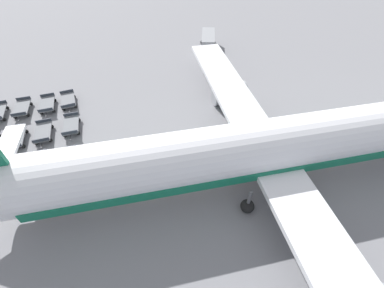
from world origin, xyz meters
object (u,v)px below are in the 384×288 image
(service_van, at_px, (208,41))
(baggage_dolly_row_mid_a_col_a, at_px, (22,108))
(airplane, at_px, (283,145))
(baggage_dolly_row_mid_b_col_c, at_px, (39,167))
(baggage_dolly_row_mid_b_col_b, at_px, (43,132))
(baggage_dolly_row_mid_b_col_a, at_px, (47,104))
(baggage_dolly_row_far_col_c, at_px, (71,161))
(baggage_dolly_row_mid_a_col_b, at_px, (16,138))
(baggage_dolly_row_far_col_a, at_px, (68,100))
(baggage_dolly_row_far_col_b, at_px, (71,125))
(baggage_dolly_row_mid_a_col_c, at_px, (9,176))

(service_van, distance_m, baggage_dolly_row_mid_a_col_a, 25.73)
(airplane, distance_m, baggage_dolly_row_mid_b_col_c, 19.93)
(baggage_dolly_row_mid_a_col_a, relative_size, baggage_dolly_row_mid_b_col_b, 1.00)
(baggage_dolly_row_mid_b_col_a, bearing_deg, baggage_dolly_row_far_col_c, 18.12)
(airplane, relative_size, service_van, 8.08)
(baggage_dolly_row_mid_b_col_b, bearing_deg, baggage_dolly_row_far_col_c, 31.53)
(baggage_dolly_row_mid_a_col_b, height_order, baggage_dolly_row_far_col_a, same)
(baggage_dolly_row_mid_a_col_b, xyz_separation_m, baggage_dolly_row_far_col_b, (-0.60, 4.84, 0.00))
(baggage_dolly_row_far_col_a, distance_m, baggage_dolly_row_far_col_c, 9.61)
(baggage_dolly_row_mid_b_col_b, bearing_deg, baggage_dolly_row_mid_b_col_c, 3.90)
(baggage_dolly_row_mid_a_col_c, relative_size, baggage_dolly_row_mid_b_col_b, 1.01)
(airplane, xyz_separation_m, baggage_dolly_row_mid_a_col_b, (-9.52, -21.69, -2.68))
(baggage_dolly_row_mid_a_col_b, distance_m, baggage_dolly_row_mid_b_col_b, 2.33)
(baggage_dolly_row_far_col_a, xyz_separation_m, baggage_dolly_row_far_col_b, (4.55, 0.64, 0.00))
(baggage_dolly_row_mid_a_col_a, distance_m, baggage_dolly_row_far_col_a, 4.64)
(airplane, xyz_separation_m, baggage_dolly_row_far_col_b, (-10.12, -16.85, -2.68))
(service_van, relative_size, baggage_dolly_row_mid_a_col_b, 1.54)
(baggage_dolly_row_mid_b_col_c, xyz_separation_m, baggage_dolly_row_far_col_b, (-4.95, 2.21, 0.00))
(service_van, relative_size, baggage_dolly_row_mid_b_col_b, 1.54)
(baggage_dolly_row_mid_a_col_a, bearing_deg, baggage_dolly_row_far_col_a, 93.09)
(baggage_dolly_row_mid_a_col_c, distance_m, baggage_dolly_row_far_col_a, 10.67)
(baggage_dolly_row_mid_a_col_a, height_order, baggage_dolly_row_mid_b_col_b, same)
(baggage_dolly_row_far_col_b, relative_size, baggage_dolly_row_far_col_c, 1.00)
(baggage_dolly_row_far_col_a, bearing_deg, baggage_dolly_row_far_col_c, 5.57)
(airplane, bearing_deg, baggage_dolly_row_mid_a_col_c, -102.45)
(baggage_dolly_row_far_col_b, height_order, baggage_dolly_row_far_col_c, same)
(baggage_dolly_row_mid_b_col_c, bearing_deg, baggage_dolly_row_far_col_a, 170.62)
(airplane, xyz_separation_m, baggage_dolly_row_far_col_a, (-14.68, -17.49, -2.68))
(baggage_dolly_row_mid_a_col_b, distance_m, baggage_dolly_row_far_col_c, 6.77)
(baggage_dolly_row_far_col_a, bearing_deg, baggage_dolly_row_mid_b_col_b, -20.65)
(airplane, bearing_deg, baggage_dolly_row_far_col_b, -121.00)
(baggage_dolly_row_mid_a_col_b, xyz_separation_m, baggage_dolly_row_mid_a_col_c, (4.82, 0.41, 0.00))
(baggage_dolly_row_mid_a_col_b, bearing_deg, baggage_dolly_row_mid_b_col_b, 94.26)
(baggage_dolly_row_mid_a_col_b, bearing_deg, airplane, 66.30)
(baggage_dolly_row_mid_a_col_c, height_order, baggage_dolly_row_far_col_a, same)
(baggage_dolly_row_mid_b_col_c, height_order, baggage_dolly_row_far_col_a, same)
(baggage_dolly_row_mid_a_col_c, distance_m, baggage_dolly_row_mid_b_col_a, 9.92)
(service_van, relative_size, baggage_dolly_row_mid_b_col_a, 1.54)
(service_van, distance_m, baggage_dolly_row_far_col_c, 26.42)
(service_van, height_order, baggage_dolly_row_far_col_b, service_van)
(baggage_dolly_row_far_col_c, bearing_deg, baggage_dolly_row_mid_a_col_c, -84.99)
(baggage_dolly_row_far_col_a, bearing_deg, airplane, 50.00)
(baggage_dolly_row_mid_a_col_c, xyz_separation_m, baggage_dolly_row_mid_b_col_b, (-4.99, 1.91, 0.00))
(service_van, xyz_separation_m, baggage_dolly_row_far_col_b, (14.13, -18.49, -0.73))
(baggage_dolly_row_mid_b_col_b, height_order, baggage_dolly_row_far_col_c, same)
(baggage_dolly_row_mid_b_col_b, relative_size, baggage_dolly_row_far_col_a, 0.99)
(baggage_dolly_row_far_col_b, bearing_deg, baggage_dolly_row_mid_a_col_b, -82.89)
(service_van, relative_size, baggage_dolly_row_mid_a_col_c, 1.53)
(baggage_dolly_row_mid_a_col_a, height_order, baggage_dolly_row_far_col_c, same)
(baggage_dolly_row_far_col_a, bearing_deg, baggage_dolly_row_mid_b_col_a, -84.67)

